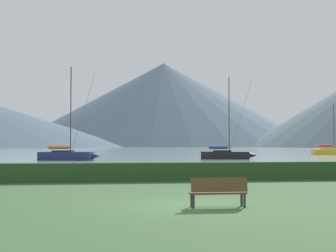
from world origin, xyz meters
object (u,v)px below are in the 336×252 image
sailboat_slip_4 (226,154)px  park_bench_near_path (218,191)px  sailboat_slip_3 (332,151)px  sailboat_slip_6 (67,155)px

sailboat_slip_4 → park_bench_near_path: size_ratio=6.12×
sailboat_slip_3 → sailboat_slip_4: 36.22m
sailboat_slip_3 → park_bench_near_path: size_ratio=5.26×
sailboat_slip_3 → sailboat_slip_6: sailboat_slip_6 is taller
sailboat_slip_3 → sailboat_slip_6: 54.36m
sailboat_slip_4 → park_bench_near_path: (-13.36, -49.64, -0.09)m
sailboat_slip_4 → sailboat_slip_6: 20.82m
sailboat_slip_4 → sailboat_slip_6: bearing=-159.4°
sailboat_slip_3 → sailboat_slip_6: (-47.66, -26.14, -0.01)m
sailboat_slip_3 → sailboat_slip_4: sailboat_slip_4 is taller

